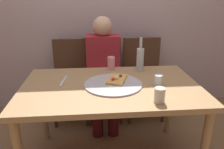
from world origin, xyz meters
name	(u,v)px	position (x,y,z in m)	size (l,w,h in m)	color
back_wall	(103,1)	(0.00, 1.16, 1.30)	(6.00, 0.10, 2.60)	#B29EA3
dining_table	(111,94)	(0.00, 0.00, 0.64)	(1.38, 0.86, 0.72)	#99754C
pizza_tray	(113,84)	(0.02, -0.01, 0.73)	(0.45, 0.45, 0.01)	#ADADB2
pizza_slice_last	(117,79)	(0.05, 0.06, 0.75)	(0.20, 0.25, 0.05)	tan
wine_bottle	(140,59)	(0.29, 0.31, 0.84)	(0.07, 0.07, 0.31)	#B2BCC1
tumbler_near	(158,80)	(0.37, -0.03, 0.76)	(0.06, 0.06, 0.08)	silver
tumbler_far	(160,95)	(0.29, -0.32, 0.77)	(0.07, 0.07, 0.10)	beige
soda_can	(111,63)	(0.03, 0.36, 0.78)	(0.07, 0.07, 0.12)	pink
table_knife	(64,81)	(-0.38, 0.11, 0.73)	(0.22, 0.02, 0.01)	#B7B7BC
chair_left	(73,74)	(-0.37, 0.83, 0.51)	(0.44, 0.44, 0.90)	#472D1E
chair_middle	(103,73)	(-0.02, 0.83, 0.51)	(0.44, 0.44, 0.90)	#472D1E
chair_right	(143,72)	(0.45, 0.83, 0.51)	(0.44, 0.44, 0.90)	#472D1E
guest_in_sweater	(103,67)	(-0.02, 0.68, 0.64)	(0.36, 0.56, 1.17)	maroon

